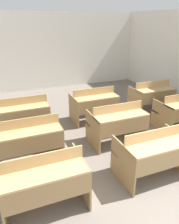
# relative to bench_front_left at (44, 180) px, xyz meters

# --- Properties ---
(wall_back) EXTENTS (6.29, 0.06, 2.86)m
(wall_back) POSITION_rel_bench_front_left_xyz_m (1.99, 6.05, 0.95)
(wall_back) COLOR white
(wall_back) RESTS_ON ground_plane
(bench_front_left) EXTENTS (1.17, 0.77, 0.91)m
(bench_front_left) POSITION_rel_bench_front_left_xyz_m (0.00, 0.00, 0.00)
(bench_front_left) COLOR olive
(bench_front_left) RESTS_ON ground_plane
(bench_front_center) EXTENTS (1.17, 0.77, 0.91)m
(bench_front_center) POSITION_rel_bench_front_left_xyz_m (1.87, -0.00, 0.00)
(bench_front_center) COLOR #95764C
(bench_front_center) RESTS_ON ground_plane
(bench_second_left) EXTENTS (1.17, 0.77, 0.91)m
(bench_second_left) POSITION_rel_bench_front_left_xyz_m (-0.02, 1.26, 0.00)
(bench_second_left) COLOR olive
(bench_second_left) RESTS_ON ground_plane
(bench_second_center) EXTENTS (1.17, 0.77, 0.91)m
(bench_second_center) POSITION_rel_bench_front_left_xyz_m (1.87, 1.26, 0.00)
(bench_second_center) COLOR #94764C
(bench_second_center) RESTS_ON ground_plane
(bench_third_left) EXTENTS (1.17, 0.77, 0.91)m
(bench_third_left) POSITION_rel_bench_front_left_xyz_m (0.02, 2.51, 0.00)
(bench_third_left) COLOR olive
(bench_third_left) RESTS_ON ground_plane
(bench_third_center) EXTENTS (1.17, 0.77, 0.91)m
(bench_third_center) POSITION_rel_bench_front_left_xyz_m (1.86, 2.52, 0.00)
(bench_third_center) COLOR #93744A
(bench_third_center) RESTS_ON ground_plane
(bench_third_right) EXTENTS (1.17, 0.77, 0.91)m
(bench_third_right) POSITION_rel_bench_front_left_xyz_m (3.73, 2.50, 0.00)
(bench_third_right) COLOR #96784E
(bench_third_right) RESTS_ON ground_plane
(wastepaper_bin) EXTENTS (0.24, 0.24, 0.36)m
(wastepaper_bin) POSITION_rel_bench_front_left_xyz_m (4.80, 3.16, -0.30)
(wastepaper_bin) COLOR #33477A
(wastepaper_bin) RESTS_ON ground_plane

